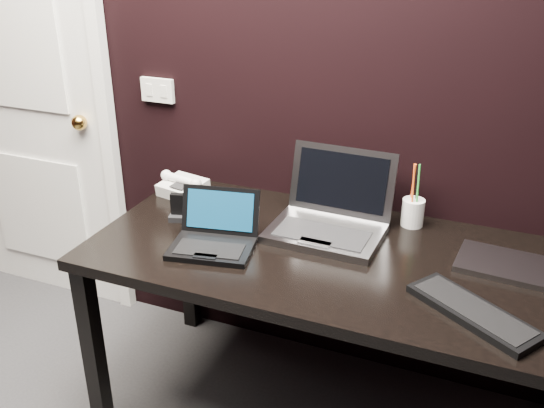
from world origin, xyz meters
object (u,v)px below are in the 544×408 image
at_px(pen_cup, 413,211).
at_px(mobile_phone, 177,210).
at_px(ext_keyboard, 473,312).
at_px(closed_laptop, 503,264).
at_px(desk_phone, 183,186).
at_px(desk, 337,273).
at_px(door, 22,92).
at_px(netbook, 214,237).
at_px(silver_laptop, 330,218).

bearing_deg(pen_cup, mobile_phone, -160.68).
bearing_deg(ext_keyboard, closed_laptop, 78.57).
bearing_deg(desk_phone, desk, -17.13).
xyz_separation_m(door, mobile_phone, (1.02, -0.36, -0.27)).
xyz_separation_m(desk, ext_keyboard, (0.46, -0.20, 0.09)).
xyz_separation_m(netbook, pen_cup, (0.60, 0.42, 0.02)).
height_order(door, closed_laptop, door).
bearing_deg(desk_phone, netbook, -46.78).
xyz_separation_m(door, pen_cup, (1.84, -0.07, -0.25)).
relative_size(closed_laptop, pen_cup, 1.25).
bearing_deg(closed_laptop, silver_laptop, 177.39).
xyz_separation_m(netbook, closed_laptop, (0.93, 0.23, -0.03)).
xyz_separation_m(ext_keyboard, desk_phone, (-1.19, 0.42, 0.03)).
bearing_deg(door, netbook, -21.64).
xyz_separation_m(ext_keyboard, closed_laptop, (0.06, 0.31, -0.00)).
distance_m(netbook, pen_cup, 0.73).
height_order(silver_laptop, closed_laptop, silver_laptop).
distance_m(closed_laptop, mobile_phone, 1.16).
bearing_deg(ext_keyboard, pen_cup, 117.89).
bearing_deg(door, closed_laptop, -6.79).
bearing_deg(desk, silver_laptop, 118.14).
relative_size(ext_keyboard, closed_laptop, 1.32).
bearing_deg(desk, ext_keyboard, -23.37).
distance_m(desk, closed_laptop, 0.54).
bearing_deg(ext_keyboard, mobile_phone, 168.77).
distance_m(silver_laptop, pen_cup, 0.31).
xyz_separation_m(netbook, ext_keyboard, (0.87, -0.08, -0.02)).
distance_m(door, desk_phone, 0.97).
bearing_deg(desk, netbook, -164.10).
distance_m(door, ext_keyboard, 2.20).
bearing_deg(netbook, desk, 15.90).
xyz_separation_m(closed_laptop, pen_cup, (-0.33, 0.19, 0.05)).
xyz_separation_m(door, closed_laptop, (2.17, -0.26, -0.29)).
relative_size(desk, netbook, 5.33).
relative_size(door, pen_cup, 8.89).
bearing_deg(silver_laptop, pen_cup, 31.46).
distance_m(desk_phone, pen_cup, 0.92).
distance_m(door, netbook, 1.36).
height_order(silver_laptop, desk_phone, silver_laptop).
relative_size(silver_laptop, mobile_phone, 3.93).
distance_m(desk, desk_phone, 0.77).
relative_size(netbook, closed_laptop, 1.06).
bearing_deg(netbook, door, 158.36).
relative_size(desk, desk_phone, 8.06).
bearing_deg(mobile_phone, ext_keyboard, -11.23).
xyz_separation_m(silver_laptop, closed_laptop, (0.60, -0.03, -0.04)).
bearing_deg(closed_laptop, ext_keyboard, -101.43).
height_order(closed_laptop, mobile_phone, mobile_phone).
bearing_deg(door, pen_cup, -2.11).
height_order(silver_laptop, pen_cup, silver_laptop).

